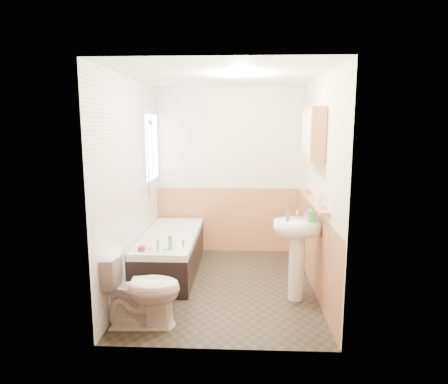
{
  "coord_description": "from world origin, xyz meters",
  "views": [
    {
      "loc": [
        0.22,
        -4.65,
        1.98
      ],
      "look_at": [
        0.0,
        0.15,
        1.15
      ],
      "focal_mm": 32.0,
      "sensor_mm": 36.0,
      "label": 1
    }
  ],
  "objects_px": {
    "sink": "(297,243)",
    "toilet": "(141,289)",
    "pine_shelf": "(314,202)",
    "bathtub": "(171,252)",
    "medicine_cabinet": "(313,134)"
  },
  "relations": [
    {
      "from": "medicine_cabinet",
      "to": "pine_shelf",
      "type": "bearing_deg",
      "value": -40.21
    },
    {
      "from": "sink",
      "to": "toilet",
      "type": "bearing_deg",
      "value": -144.94
    },
    {
      "from": "sink",
      "to": "pine_shelf",
      "type": "height_order",
      "value": "pine_shelf"
    },
    {
      "from": "toilet",
      "to": "sink",
      "type": "xyz_separation_m",
      "value": [
        1.6,
        0.67,
        0.28
      ]
    },
    {
      "from": "pine_shelf",
      "to": "medicine_cabinet",
      "type": "height_order",
      "value": "medicine_cabinet"
    },
    {
      "from": "bathtub",
      "to": "medicine_cabinet",
      "type": "xyz_separation_m",
      "value": [
        1.74,
        -0.55,
        1.58
      ]
    },
    {
      "from": "sink",
      "to": "medicine_cabinet",
      "type": "xyz_separation_m",
      "value": [
        0.17,
        0.22,
        1.2
      ]
    },
    {
      "from": "bathtub",
      "to": "sink",
      "type": "height_order",
      "value": "sink"
    },
    {
      "from": "toilet",
      "to": "medicine_cabinet",
      "type": "bearing_deg",
      "value": -66.6
    },
    {
      "from": "toilet",
      "to": "bathtub",
      "type": "bearing_deg",
      "value": -4.67
    },
    {
      "from": "pine_shelf",
      "to": "sink",
      "type": "bearing_deg",
      "value": -134.85
    },
    {
      "from": "toilet",
      "to": "medicine_cabinet",
      "type": "distance_m",
      "value": 2.48
    },
    {
      "from": "bathtub",
      "to": "pine_shelf",
      "type": "height_order",
      "value": "pine_shelf"
    },
    {
      "from": "bathtub",
      "to": "toilet",
      "type": "distance_m",
      "value": 1.46
    },
    {
      "from": "toilet",
      "to": "pine_shelf",
      "type": "bearing_deg",
      "value": -67.56
    }
  ]
}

